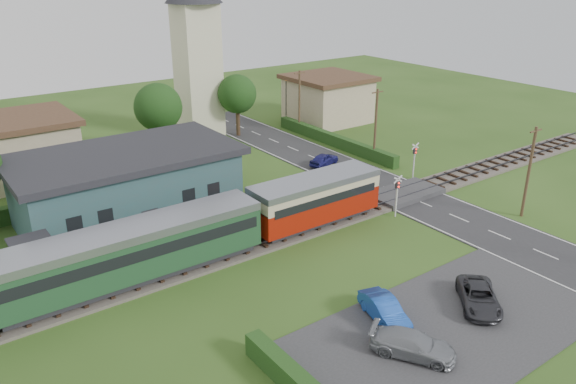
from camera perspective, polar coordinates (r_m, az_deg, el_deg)
ground at (r=39.58m, az=3.96°, el=-4.57°), size 120.00×120.00×0.00m
railway_track at (r=40.92m, az=2.17°, el=-3.42°), size 76.00×3.20×0.49m
road at (r=46.09m, az=13.57°, el=-1.12°), size 6.00×70.00×0.05m
car_park at (r=31.58m, az=16.18°, el=-13.05°), size 17.00×9.00×0.08m
crossing_deck at (r=47.21m, az=11.77°, el=-0.12°), size 6.20×3.40×0.45m
platform at (r=38.82m, az=-12.58°, el=-5.30°), size 30.00×3.00×0.45m
equipment_hut at (r=36.23m, az=-24.42°, el=-6.27°), size 2.30×2.30×2.55m
station_building at (r=42.79m, az=-16.05°, el=0.64°), size 16.00×9.00×5.30m
train at (r=33.52m, az=-20.47°, el=-7.13°), size 43.20×2.90×3.40m
church_tower at (r=62.05m, az=-9.32°, el=14.95°), size 6.00×6.00×17.60m
house_west at (r=54.60m, az=-26.28°, el=3.94°), size 10.80×8.80×5.50m
house_east at (r=68.25m, az=4.07°, el=9.49°), size 8.80×8.80×5.50m
hedge_roadside at (r=59.28m, az=4.66°, el=5.30°), size 0.80×18.00×1.20m
hedge_station at (r=47.53m, az=-17.74°, el=-0.04°), size 22.00×0.80×1.30m
tree_b at (r=55.59m, az=-13.06°, el=8.37°), size 4.60×4.60×7.34m
tree_c at (r=61.82m, az=-5.20°, el=9.87°), size 4.20×4.20×6.78m
utility_pole_b at (r=44.91m, az=23.28°, el=1.95°), size 1.40×0.22×7.00m
utility_pole_c at (r=54.23m, az=8.89°, el=6.81°), size 1.40×0.22×7.00m
utility_pole_d at (r=63.01m, az=1.16°, el=9.24°), size 1.40×0.22×7.00m
crossing_signal_near at (r=42.52m, az=11.04°, el=0.18°), size 0.84×0.28×3.28m
crossing_signal_far at (r=50.59m, az=12.74°, el=3.64°), size 0.84×0.28×3.28m
streetlamp_east at (r=68.10m, az=-0.19°, el=9.73°), size 0.30×0.30×5.15m
car_on_road at (r=53.18m, az=3.69°, el=3.34°), size 3.62×2.26×1.15m
car_park_blue at (r=30.93m, az=9.77°, el=-11.73°), size 2.29×4.02×1.25m
car_park_silver at (r=28.82m, az=12.56°, el=-14.88°), size 3.66×4.44×1.21m
car_park_dark at (r=33.35m, az=18.83°, el=-10.06°), size 4.29×4.44×1.18m
pedestrian_near at (r=41.57m, az=-3.55°, el=-1.32°), size 0.66×0.55×1.55m
pedestrian_far at (r=37.02m, az=-21.25°, el=-5.70°), size 0.98×1.12×1.95m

